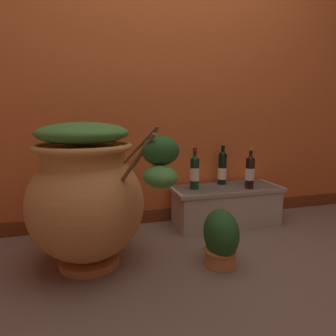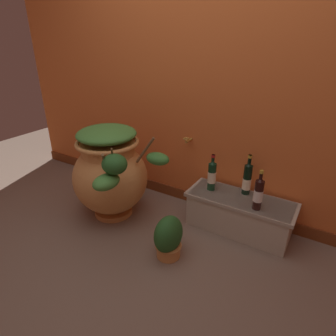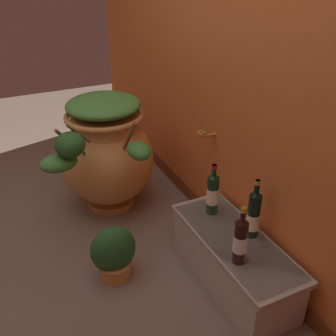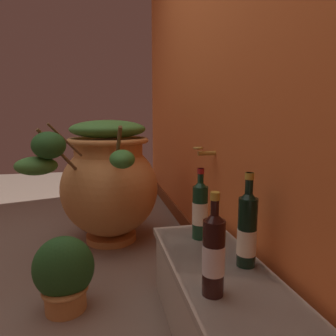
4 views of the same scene
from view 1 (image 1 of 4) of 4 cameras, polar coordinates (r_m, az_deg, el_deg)
The scene contains 8 objects.
ground_plane at distance 1.53m, azimuth 10.54°, elevation -24.73°, with size 7.00×7.00×0.00m, color #7A6656.
back_wall at distance 2.42m, azimuth -1.76°, elevation 20.34°, with size 4.40×0.33×2.60m.
terracotta_urn at distance 1.69m, azimuth -15.74°, elevation -5.02°, with size 0.90×0.84×0.84m.
stone_ledge at distance 2.38m, azimuth 11.60°, elevation -7.07°, with size 0.89×0.35×0.31m.
wine_bottle_left at distance 2.31m, azimuth 16.15°, elevation -0.62°, with size 0.07×0.07×0.33m.
wine_bottle_middle at distance 2.40m, azimuth 10.86°, elevation 0.11°, with size 0.07×0.07×0.35m.
wine_bottle_right at distance 2.21m, azimuth 5.37°, elevation -0.68°, with size 0.07×0.07×0.32m.
potted_shrub at distance 1.74m, azimuth 10.57°, elevation -13.74°, with size 0.20×0.27×0.34m.
Camera 1 is at (-0.58, -1.11, 0.88)m, focal length 30.31 mm.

